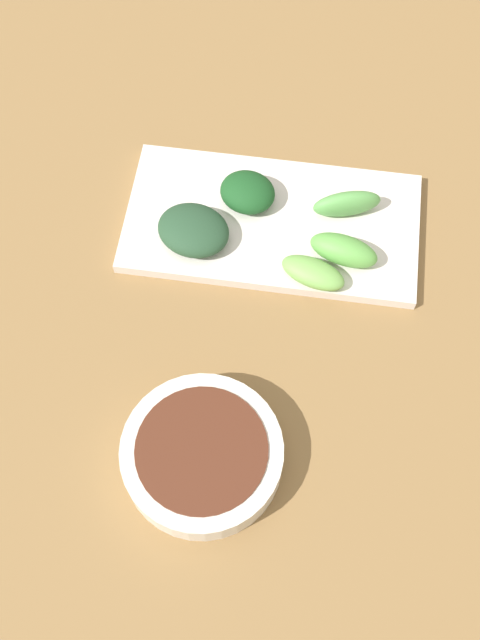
{
  "coord_description": "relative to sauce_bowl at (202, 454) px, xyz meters",
  "views": [
    {
      "loc": [
        -0.32,
        -0.03,
        0.66
      ],
      "look_at": [
        -0.01,
        0.01,
        0.05
      ],
      "focal_mm": 42.5,
      "sensor_mm": 36.0,
      "label": 1
    }
  ],
  "objects": [
    {
      "name": "tabletop",
      "position": [
        0.14,
        -0.03,
        -0.03
      ],
      "size": [
        2.1,
        2.1,
        0.02
      ],
      "primitive_type": "cube",
      "color": "olive",
      "rests_on": "ground"
    },
    {
      "name": "broccoli_leafy_0",
      "position": [
        0.22,
        0.04,
        0.01
      ],
      "size": [
        0.08,
        0.09,
        0.03
      ],
      "primitive_type": "ellipsoid",
      "rotation": [
        0.0,
        0.0,
        -0.29
      ],
      "color": "#26472D",
      "rests_on": "serving_plate"
    },
    {
      "name": "serving_plate",
      "position": [
        0.25,
        -0.03,
        -0.01
      ],
      "size": [
        0.15,
        0.29,
        0.01
      ],
      "primitive_type": "cube",
      "color": "silver",
      "rests_on": "tabletop"
    },
    {
      "name": "sauce_bowl",
      "position": [
        0.0,
        0.0,
        0.0
      ],
      "size": [
        0.14,
        0.14,
        0.03
      ],
      "color": "silver",
      "rests_on": "tabletop"
    },
    {
      "name": "broccoli_stalk_3",
      "position": [
        0.19,
        -0.08,
        0.0
      ],
      "size": [
        0.05,
        0.07,
        0.02
      ],
      "primitive_type": "ellipsoid",
      "rotation": [
        0.0,
        0.0,
        -0.3
      ],
      "color": "#76B252",
      "rests_on": "serving_plate"
    },
    {
      "name": "broccoli_leafy_4",
      "position": [
        0.27,
        -0.0,
        0.01
      ],
      "size": [
        0.06,
        0.07,
        0.03
      ],
      "primitive_type": "ellipsoid",
      "rotation": [
        0.0,
        0.0,
        -0.29
      ],
      "color": "#1A4D21",
      "rests_on": "serving_plate"
    },
    {
      "name": "broccoli_stalk_2",
      "position": [
        0.27,
        -0.1,
        0.01
      ],
      "size": [
        0.04,
        0.07,
        0.03
      ],
      "primitive_type": "ellipsoid",
      "rotation": [
        0.0,
        0.0,
        0.3
      ],
      "color": "#5CA34F",
      "rests_on": "serving_plate"
    },
    {
      "name": "broccoli_stalk_1",
      "position": [
        0.22,
        -0.1,
        0.01
      ],
      "size": [
        0.04,
        0.07,
        0.03
      ],
      "primitive_type": "ellipsoid",
      "rotation": [
        0.0,
        0.0,
        -0.23
      ],
      "color": "#5FA747",
      "rests_on": "serving_plate"
    }
  ]
}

